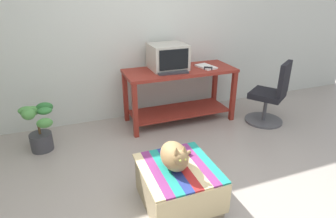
{
  "coord_description": "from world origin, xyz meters",
  "views": [
    {
      "loc": [
        -0.99,
        -1.82,
        1.8
      ],
      "look_at": [
        0.02,
        0.85,
        0.55
      ],
      "focal_mm": 30.35,
      "sensor_mm": 36.0,
      "label": 1
    }
  ],
  "objects_px": {
    "keyboard": "(173,72)",
    "office_chair": "(271,97)",
    "stapler": "(208,68)",
    "desk": "(180,86)",
    "potted_plant": "(39,127)",
    "tv_monitor": "(168,57)",
    "cat": "(175,156)",
    "ottoman_with_blanket": "(178,185)",
    "book": "(206,67)"
  },
  "relations": [
    {
      "from": "keyboard",
      "to": "office_chair",
      "type": "xyz_separation_m",
      "value": [
        1.31,
        -0.39,
        -0.38
      ]
    },
    {
      "from": "keyboard",
      "to": "office_chair",
      "type": "height_order",
      "value": "office_chair"
    },
    {
      "from": "keyboard",
      "to": "office_chair",
      "type": "bearing_deg",
      "value": -11.41
    },
    {
      "from": "office_chair",
      "to": "stapler",
      "type": "xyz_separation_m",
      "value": [
        -0.8,
        0.37,
        0.39
      ]
    },
    {
      "from": "desk",
      "to": "potted_plant",
      "type": "xyz_separation_m",
      "value": [
        -1.83,
        -0.17,
        -0.22
      ]
    },
    {
      "from": "keyboard",
      "to": "stapler",
      "type": "height_order",
      "value": "stapler"
    },
    {
      "from": "desk",
      "to": "office_chair",
      "type": "height_order",
      "value": "office_chair"
    },
    {
      "from": "tv_monitor",
      "to": "cat",
      "type": "distance_m",
      "value": 1.8
    },
    {
      "from": "keyboard",
      "to": "stapler",
      "type": "distance_m",
      "value": 0.51
    },
    {
      "from": "keyboard",
      "to": "cat",
      "type": "bearing_deg",
      "value": -105.77
    },
    {
      "from": "potted_plant",
      "to": "office_chair",
      "type": "height_order",
      "value": "office_chair"
    },
    {
      "from": "ottoman_with_blanket",
      "to": "potted_plant",
      "type": "distance_m",
      "value": 1.81
    },
    {
      "from": "ottoman_with_blanket",
      "to": "stapler",
      "type": "distance_m",
      "value": 1.83
    },
    {
      "from": "office_chair",
      "to": "potted_plant",
      "type": "bearing_deg",
      "value": -41.14
    },
    {
      "from": "desk",
      "to": "office_chair",
      "type": "distance_m",
      "value": 1.27
    },
    {
      "from": "cat",
      "to": "stapler",
      "type": "height_order",
      "value": "stapler"
    },
    {
      "from": "office_chair",
      "to": "desk",
      "type": "bearing_deg",
      "value": -58.93
    },
    {
      "from": "office_chair",
      "to": "stapler",
      "type": "relative_size",
      "value": 8.09
    },
    {
      "from": "keyboard",
      "to": "cat",
      "type": "height_order",
      "value": "keyboard"
    },
    {
      "from": "keyboard",
      "to": "office_chair",
      "type": "distance_m",
      "value": 1.41
    },
    {
      "from": "tv_monitor",
      "to": "ottoman_with_blanket",
      "type": "relative_size",
      "value": 0.7
    },
    {
      "from": "tv_monitor",
      "to": "stapler",
      "type": "bearing_deg",
      "value": -27.05
    },
    {
      "from": "cat",
      "to": "potted_plant",
      "type": "bearing_deg",
      "value": 129.08
    },
    {
      "from": "keyboard",
      "to": "potted_plant",
      "type": "xyz_separation_m",
      "value": [
        -1.67,
        -0.04,
        -0.47
      ]
    },
    {
      "from": "keyboard",
      "to": "potted_plant",
      "type": "height_order",
      "value": "keyboard"
    },
    {
      "from": "potted_plant",
      "to": "stapler",
      "type": "distance_m",
      "value": 2.23
    },
    {
      "from": "keyboard",
      "to": "book",
      "type": "bearing_deg",
      "value": 14.94
    },
    {
      "from": "stapler",
      "to": "ottoman_with_blanket",
      "type": "bearing_deg",
      "value": 174.64
    },
    {
      "from": "desk",
      "to": "stapler",
      "type": "bearing_deg",
      "value": -24.26
    },
    {
      "from": "tv_monitor",
      "to": "keyboard",
      "type": "relative_size",
      "value": 1.2
    },
    {
      "from": "potted_plant",
      "to": "stapler",
      "type": "xyz_separation_m",
      "value": [
        2.18,
        0.02,
        0.48
      ]
    },
    {
      "from": "office_chair",
      "to": "cat",
      "type": "bearing_deg",
      "value": -5.11
    },
    {
      "from": "tv_monitor",
      "to": "potted_plant",
      "type": "height_order",
      "value": "tv_monitor"
    },
    {
      "from": "stapler",
      "to": "potted_plant",
      "type": "bearing_deg",
      "value": 120.97
    },
    {
      "from": "potted_plant",
      "to": "book",
      "type": "bearing_deg",
      "value": 3.29
    },
    {
      "from": "potted_plant",
      "to": "stapler",
      "type": "relative_size",
      "value": 5.38
    },
    {
      "from": "potted_plant",
      "to": "ottoman_with_blanket",
      "type": "bearing_deg",
      "value": -50.17
    },
    {
      "from": "cat",
      "to": "stapler",
      "type": "bearing_deg",
      "value": 53.27
    },
    {
      "from": "keyboard",
      "to": "book",
      "type": "relative_size",
      "value": 1.37
    },
    {
      "from": "stapler",
      "to": "desk",
      "type": "bearing_deg",
      "value": 96.48
    },
    {
      "from": "tv_monitor",
      "to": "book",
      "type": "distance_m",
      "value": 0.55
    },
    {
      "from": "tv_monitor",
      "to": "desk",
      "type": "bearing_deg",
      "value": -33.42
    },
    {
      "from": "keyboard",
      "to": "office_chair",
      "type": "relative_size",
      "value": 0.45
    },
    {
      "from": "desk",
      "to": "keyboard",
      "type": "xyz_separation_m",
      "value": [
        -0.16,
        -0.14,
        0.25
      ]
    },
    {
      "from": "keyboard",
      "to": "potted_plant",
      "type": "distance_m",
      "value": 1.74
    },
    {
      "from": "office_chair",
      "to": "keyboard",
      "type": "bearing_deg",
      "value": -50.94
    },
    {
      "from": "desk",
      "to": "stapler",
      "type": "xyz_separation_m",
      "value": [
        0.35,
        -0.15,
        0.26
      ]
    },
    {
      "from": "ottoman_with_blanket",
      "to": "cat",
      "type": "xyz_separation_m",
      "value": [
        -0.03,
        0.0,
        0.3
      ]
    },
    {
      "from": "ottoman_with_blanket",
      "to": "book",
      "type": "bearing_deg",
      "value": 55.46
    },
    {
      "from": "tv_monitor",
      "to": "keyboard",
      "type": "height_order",
      "value": "tv_monitor"
    }
  ]
}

